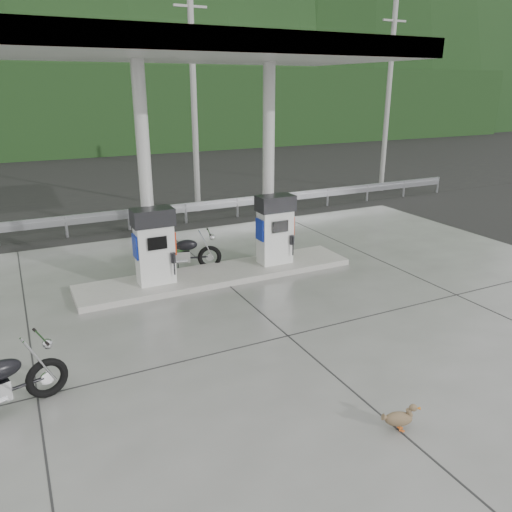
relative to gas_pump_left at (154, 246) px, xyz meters
name	(u,v)px	position (x,y,z in m)	size (l,w,h in m)	color
ground	(264,317)	(1.60, -2.50, -1.07)	(160.00, 160.00, 0.00)	black
forecourt_apron	(264,316)	(1.60, -2.50, -1.06)	(18.00, 14.00, 0.02)	slate
pump_island	(219,274)	(1.60, 0.00, -0.98)	(7.00, 1.40, 0.15)	#9A988F
gas_pump_left	(154,246)	(0.00, 0.00, 0.00)	(0.95, 0.55, 1.80)	silver
gas_pump_right	(275,230)	(3.20, 0.00, 0.00)	(0.95, 0.55, 1.80)	silver
canopy_column_left	(145,175)	(0.00, 0.40, 1.60)	(0.30, 0.30, 5.00)	silver
canopy_column_right	(268,166)	(3.20, 0.40, 1.60)	(0.30, 0.30, 5.00)	silver
canopy_roof	(213,49)	(1.60, 0.00, 4.30)	(8.50, 5.00, 0.40)	silver
guardrail	(157,206)	(1.60, 5.50, -0.36)	(26.00, 0.16, 1.42)	gray
road	(135,205)	(1.60, 9.00, -1.07)	(60.00, 7.00, 0.01)	black
utility_pole_b	(194,104)	(3.60, 7.00, 2.93)	(0.22, 0.22, 8.00)	gray
utility_pole_c	(388,101)	(12.60, 7.00, 2.93)	(0.22, 0.22, 8.00)	gray
tree_band	(69,110)	(1.60, 27.50, 1.93)	(80.00, 6.00, 6.00)	black
forested_hills	(41,125)	(1.60, 57.50, -1.07)	(100.00, 40.00, 140.00)	black
motorcycle_right	(183,254)	(0.96, 0.89, -0.60)	(1.88, 0.59, 0.89)	black
duck	(399,419)	(1.60, -6.60, -0.88)	(0.48, 0.14, 0.35)	brown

